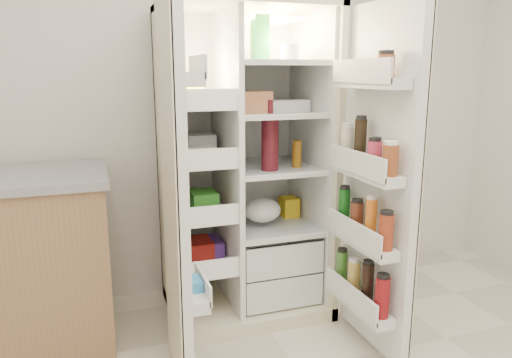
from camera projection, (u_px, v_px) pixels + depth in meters
name	position (u px, v px, depth m)	size (l,w,h in m)	color
wall_back	(232.00, 85.00, 3.12)	(4.00, 0.02, 2.70)	silver
refrigerator	(245.00, 188.00, 2.92)	(0.92, 0.70, 1.80)	beige
freezer_door	(176.00, 195.00, 2.16)	(0.15, 0.40, 1.72)	silver
fridge_door	(377.00, 188.00, 2.40)	(0.17, 0.58, 1.72)	silver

